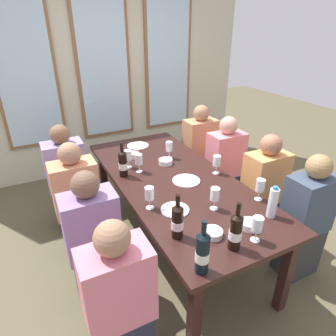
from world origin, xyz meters
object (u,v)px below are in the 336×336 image
tasting_bowl_0 (213,233)px  tasting_bowl_1 (250,225)px  wine_bottle_0 (177,221)px  wine_glass_5 (260,186)px  seated_person_3 (263,193)px  white_plate_0 (175,210)px  seated_person_4 (68,179)px  wine_bottle_1 (202,253)px  wine_bottle_2 (236,231)px  seated_person_0 (78,204)px  wine_glass_7 (139,160)px  seated_person_7 (305,221)px  tasting_bowl_2 (166,162)px  wine_glass_4 (257,225)px  water_bottle (273,203)px  tasting_bowl_3 (133,155)px  seated_person_5 (199,151)px  white_plate_1 (186,181)px  wine_glass_3 (217,162)px  wine_glass_0 (128,156)px  seated_person_1 (224,168)px  wine_glass_6 (215,195)px  wine_glass_1 (169,147)px  seated_person_2 (94,243)px  white_plate_2 (138,146)px  wine_bottle_3 (123,164)px  seated_person_6 (120,306)px  wine_glass_2 (149,194)px  dining_table (174,185)px

tasting_bowl_0 → tasting_bowl_1: (0.26, -0.04, 0.00)m
wine_bottle_0 → wine_glass_5: 0.77m
seated_person_3 → white_plate_0: bearing=-172.0°
tasting_bowl_0 → seated_person_4: (-0.66, 1.61, -0.23)m
wine_bottle_1 → wine_bottle_2: (0.28, 0.07, -0.01)m
tasting_bowl_1 → seated_person_0: seated_person_0 is taller
wine_glass_7 → seated_person_7: bearing=-45.2°
white_plate_0 → tasting_bowl_2: size_ratio=1.57×
wine_bottle_1 → tasting_bowl_1: wine_bottle_1 is taller
wine_glass_4 → wine_glass_5: 0.50m
tasting_bowl_0 → water_bottle: water_bottle is taller
tasting_bowl_3 → seated_person_5: 1.02m
white_plate_1 → wine_glass_3: bearing=0.7°
seated_person_3 → wine_glass_0: bearing=147.9°
tasting_bowl_1 → seated_person_1: bearing=59.5°
tasting_bowl_2 → wine_glass_7: wine_glass_7 is taller
wine_glass_3 → seated_person_0: 1.29m
tasting_bowl_1 → wine_glass_6: size_ratio=0.71×
tasting_bowl_1 → seated_person_3: (0.67, 0.55, -0.24)m
wine_glass_1 → wine_glass_0: bearing=-177.7°
wine_bottle_1 → wine_glass_4: bearing=7.8°
tasting_bowl_2 → seated_person_2: seated_person_2 is taller
wine_bottle_1 → wine_glass_7: wine_bottle_1 is taller
tasting_bowl_3 → wine_glass_3: wine_glass_3 is taller
wine_glass_4 → wine_glass_5: size_ratio=1.00×
white_plate_2 → seated_person_7: (0.81, -1.61, -0.22)m
seated_person_3 → wine_bottle_3: bearing=155.5°
seated_person_3 → seated_person_6: same height
wine_glass_0 → seated_person_2: size_ratio=0.16×
tasting_bowl_3 → seated_person_4: 0.72m
seated_person_2 → seated_person_3: 1.60m
wine_glass_0 → wine_glass_6: size_ratio=1.00×
wine_glass_3 → wine_glass_6: same height
wine_glass_2 → wine_glass_7: same height
wine_glass_0 → wine_bottle_0: bearing=-93.5°
wine_glass_3 → seated_person_3: size_ratio=0.16×
wine_glass_5 → seated_person_6: seated_person_6 is taller
wine_glass_1 → seated_person_2: 1.21m
wine_bottle_3 → seated_person_0: bearing=171.6°
wine_glass_1 → seated_person_2: (-0.96, -0.66, -0.34)m
wine_glass_1 → wine_glass_7: size_ratio=1.00×
wine_glass_7 → seated_person_5: size_ratio=0.16×
wine_bottle_0 → wine_bottle_2: 0.36m
wine_glass_7 → seated_person_3: bearing=-28.2°
dining_table → wine_glass_3: size_ratio=12.63×
white_plate_1 → wine_glass_0: (-0.35, 0.48, 0.12)m
dining_table → seated_person_1: bearing=20.8°
wine_bottle_1 → seated_person_2: 0.93m
tasting_bowl_0 → seated_person_3: 1.09m
wine_bottle_1 → tasting_bowl_3: size_ratio=3.00×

